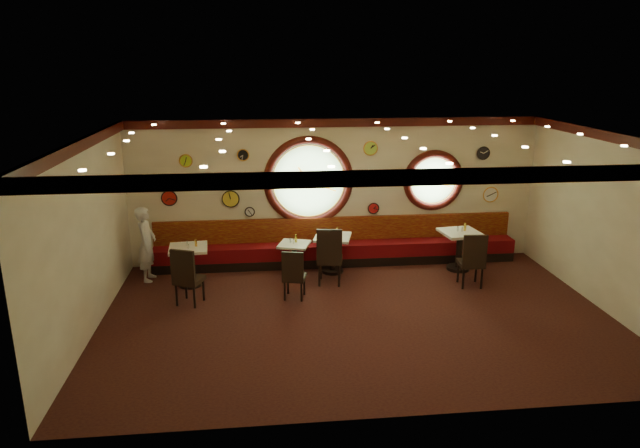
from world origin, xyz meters
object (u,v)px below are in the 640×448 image
(chair_b, at_px, (294,272))
(condiment_d_salt, at_px, (458,229))
(chair_d, at_px, (473,257))
(condiment_b_pepper, at_px, (293,241))
(condiment_a_bottle, at_px, (196,243))
(condiment_c_bottle, at_px, (337,230))
(condiment_d_pepper, at_px, (462,229))
(condiment_b_bottle, at_px, (296,238))
(condiment_c_salt, at_px, (331,233))
(condiment_b_salt, at_px, (290,240))
(condiment_a_pepper, at_px, (188,246))
(waiter, at_px, (147,244))
(table_b, at_px, (294,255))
(condiment_a_salt, at_px, (187,243))
(condiment_d_bottle, at_px, (465,227))
(table_c, at_px, (333,249))
(condiment_c_pepper, at_px, (332,234))
(table_d, at_px, (459,246))
(chair_c, at_px, (330,253))
(table_a, at_px, (189,261))
(chair_a, at_px, (186,273))

(chair_b, relative_size, condiment_d_salt, 5.71)
(chair_d, relative_size, condiment_b_pepper, 7.23)
(condiment_a_bottle, relative_size, condiment_c_bottle, 0.99)
(chair_d, xyz_separation_m, condiment_c_bottle, (-2.53, 1.30, 0.24))
(condiment_d_pepper, xyz_separation_m, condiment_b_bottle, (-3.55, 0.21, -0.15))
(condiment_c_salt, relative_size, condiment_c_bottle, 0.75)
(chair_b, height_order, condiment_b_bottle, chair_b)
(condiment_b_salt, bearing_deg, condiment_a_pepper, -164.10)
(condiment_d_salt, height_order, waiter, waiter)
(chair_b, distance_m, condiment_b_bottle, 1.45)
(table_b, distance_m, condiment_d_salt, 3.54)
(condiment_a_salt, height_order, condiment_a_bottle, condiment_a_bottle)
(condiment_a_pepper, height_order, waiter, waiter)
(condiment_b_salt, bearing_deg, condiment_d_bottle, -2.14)
(condiment_a_pepper, distance_m, condiment_b_bottle, 2.25)
(table_c, xyz_separation_m, condiment_d_pepper, (2.77, -0.15, 0.40))
(condiment_c_pepper, bearing_deg, condiment_d_salt, -2.17)
(chair_b, relative_size, condiment_b_salt, 5.92)
(condiment_d_salt, bearing_deg, condiment_b_pepper, 178.51)
(table_d, bearing_deg, condiment_c_pepper, 177.37)
(table_d, distance_m, chair_d, 1.02)
(chair_d, height_order, condiment_c_pepper, chair_d)
(condiment_b_salt, xyz_separation_m, condiment_a_pepper, (-2.05, -0.58, 0.13))
(chair_c, bearing_deg, table_d, 20.99)
(condiment_b_salt, relative_size, condiment_b_pepper, 1.06)
(condiment_c_salt, relative_size, condiment_a_pepper, 1.22)
(table_b, bearing_deg, condiment_d_bottle, -1.27)
(condiment_c_salt, bearing_deg, condiment_d_salt, -3.46)
(chair_c, xyz_separation_m, condiment_c_bottle, (0.27, 0.86, 0.20))
(table_c, height_order, condiment_d_salt, condiment_d_salt)
(condiment_a_bottle, bearing_deg, chair_b, -26.74)
(condiment_d_salt, xyz_separation_m, waiter, (-6.52, 0.08, -0.14))
(table_a, height_order, table_c, table_a)
(table_c, bearing_deg, condiment_a_salt, -173.04)
(condiment_c_pepper, distance_m, condiment_b_bottle, 0.76)
(condiment_d_salt, relative_size, condiment_b_pepper, 1.10)
(table_c, xyz_separation_m, chair_d, (2.65, -1.15, 0.13))
(condiment_d_bottle, bearing_deg, table_a, -176.55)
(condiment_a_salt, bearing_deg, condiment_b_pepper, 8.90)
(table_b, bearing_deg, table_c, 0.84)
(chair_a, xyz_separation_m, condiment_d_pepper, (5.67, 1.28, 0.28))
(condiment_a_bottle, height_order, condiment_d_bottle, condiment_d_bottle)
(table_a, bearing_deg, condiment_a_bottle, 8.65)
(table_b, height_order, condiment_b_pepper, condiment_b_pepper)
(table_a, xyz_separation_m, condiment_c_salt, (2.92, 0.49, 0.35))
(table_b, height_order, condiment_c_bottle, condiment_c_bottle)
(table_a, distance_m, condiment_c_salt, 2.98)
(condiment_c_salt, distance_m, condiment_d_bottle, 2.89)
(chair_d, distance_m, condiment_a_salt, 5.69)
(table_a, height_order, condiment_b_salt, table_a)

